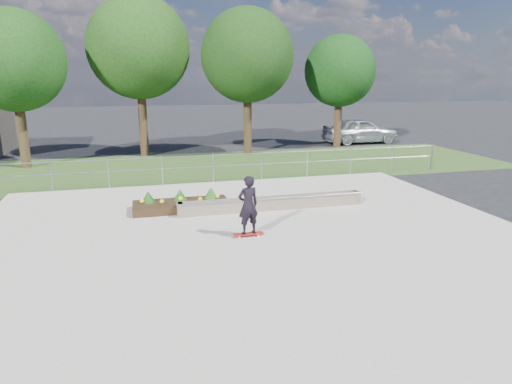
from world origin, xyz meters
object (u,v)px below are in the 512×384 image
grind_ledge (272,203)px  skateboarder (248,205)px  planter_bed (181,204)px  parked_car (360,131)px

grind_ledge → skateboarder: size_ratio=3.65×
grind_ledge → planter_bed: planter_bed is taller
skateboarder → parked_car: 19.18m
grind_ledge → planter_bed: bearing=165.0°
planter_bed → parked_car: size_ratio=0.63×
planter_bed → grind_ledge: bearing=-15.0°
parked_car → skateboarder: bearing=144.0°
skateboarder → parked_car: (11.20, 15.57, -0.10)m
parked_car → planter_bed: bearing=134.4°
planter_bed → parked_car: 17.82m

